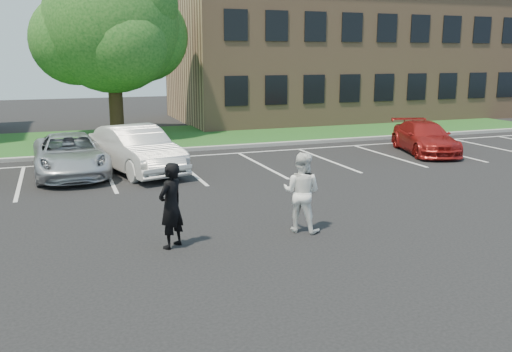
{
  "coord_description": "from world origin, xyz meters",
  "views": [
    {
      "loc": [
        -4.35,
        -10.73,
        4.03
      ],
      "look_at": [
        0.0,
        1.0,
        1.25
      ],
      "focal_mm": 38.0,
      "sensor_mm": 36.0,
      "label": 1
    }
  ],
  "objects_px": {
    "office_building": "(343,54)",
    "car_silver_minivan": "(70,155)",
    "man_white_shirt": "(302,192)",
    "car_white_sedan": "(136,150)",
    "tree": "(113,28)",
    "car_red_compact": "(425,138)",
    "man_black_suit": "(171,206)"
  },
  "relations": [
    {
      "from": "office_building",
      "to": "car_silver_minivan",
      "type": "height_order",
      "value": "office_building"
    },
    {
      "from": "man_white_shirt",
      "to": "car_white_sedan",
      "type": "xyz_separation_m",
      "value": [
        -2.66,
        7.99,
        -0.12
      ]
    },
    {
      "from": "tree",
      "to": "car_white_sedan",
      "type": "height_order",
      "value": "tree"
    },
    {
      "from": "car_white_sedan",
      "to": "car_red_compact",
      "type": "bearing_deg",
      "value": -16.75
    },
    {
      "from": "office_building",
      "to": "car_white_sedan",
      "type": "bearing_deg",
      "value": -139.07
    },
    {
      "from": "man_white_shirt",
      "to": "car_white_sedan",
      "type": "relative_size",
      "value": 0.38
    },
    {
      "from": "car_red_compact",
      "to": "car_silver_minivan",
      "type": "bearing_deg",
      "value": -166.22
    },
    {
      "from": "tree",
      "to": "car_silver_minivan",
      "type": "distance_m",
      "value": 10.34
    },
    {
      "from": "tree",
      "to": "car_white_sedan",
      "type": "relative_size",
      "value": 1.78
    },
    {
      "from": "office_building",
      "to": "car_white_sedan",
      "type": "xyz_separation_m",
      "value": [
        -15.78,
        -13.68,
        -3.34
      ]
    },
    {
      "from": "man_white_shirt",
      "to": "car_silver_minivan",
      "type": "xyz_separation_m",
      "value": [
        -4.86,
        8.37,
        -0.23
      ]
    },
    {
      "from": "tree",
      "to": "man_white_shirt",
      "type": "relative_size",
      "value": 4.7
    },
    {
      "from": "tree",
      "to": "car_red_compact",
      "type": "xyz_separation_m",
      "value": [
        11.58,
        -9.51,
        -4.7
      ]
    },
    {
      "from": "tree",
      "to": "car_silver_minivan",
      "type": "height_order",
      "value": "tree"
    },
    {
      "from": "man_black_suit",
      "to": "car_red_compact",
      "type": "relative_size",
      "value": 0.41
    },
    {
      "from": "car_white_sedan",
      "to": "car_red_compact",
      "type": "height_order",
      "value": "car_white_sedan"
    },
    {
      "from": "tree",
      "to": "car_red_compact",
      "type": "bearing_deg",
      "value": -39.4
    },
    {
      "from": "tree",
      "to": "car_white_sedan",
      "type": "bearing_deg",
      "value": -92.61
    },
    {
      "from": "car_white_sedan",
      "to": "office_building",
      "type": "bearing_deg",
      "value": 25.45
    },
    {
      "from": "office_building",
      "to": "car_red_compact",
      "type": "distance_m",
      "value": 14.87
    },
    {
      "from": "man_white_shirt",
      "to": "tree",
      "type": "bearing_deg",
      "value": -39.66
    },
    {
      "from": "car_white_sedan",
      "to": "car_red_compact",
      "type": "xyz_separation_m",
      "value": [
        12.0,
        -0.27,
        -0.16
      ]
    },
    {
      "from": "man_black_suit",
      "to": "car_red_compact",
      "type": "xyz_separation_m",
      "value": [
        12.41,
        7.77,
        -0.28
      ]
    },
    {
      "from": "office_building",
      "to": "car_silver_minivan",
      "type": "xyz_separation_m",
      "value": [
        -17.98,
        -13.3,
        -3.45
      ]
    },
    {
      "from": "tree",
      "to": "car_red_compact",
      "type": "distance_m",
      "value": 15.7
    },
    {
      "from": "man_black_suit",
      "to": "man_white_shirt",
      "type": "height_order",
      "value": "man_white_shirt"
    },
    {
      "from": "office_building",
      "to": "man_black_suit",
      "type": "relative_size",
      "value": 12.08
    },
    {
      "from": "car_white_sedan",
      "to": "car_red_compact",
      "type": "relative_size",
      "value": 1.1
    },
    {
      "from": "man_black_suit",
      "to": "car_silver_minivan",
      "type": "bearing_deg",
      "value": -117.43
    },
    {
      "from": "tree",
      "to": "man_white_shirt",
      "type": "bearing_deg",
      "value": -82.61
    },
    {
      "from": "man_white_shirt",
      "to": "car_silver_minivan",
      "type": "bearing_deg",
      "value": -16.93
    },
    {
      "from": "car_silver_minivan",
      "to": "tree",
      "type": "bearing_deg",
      "value": 71.74
    }
  ]
}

